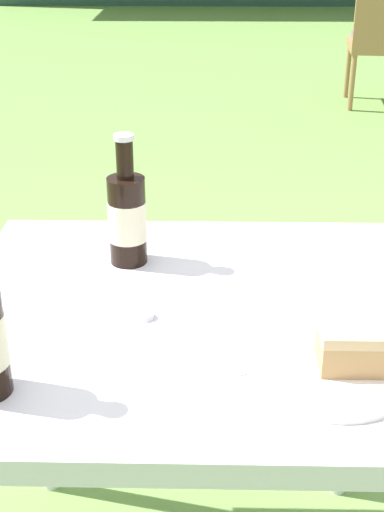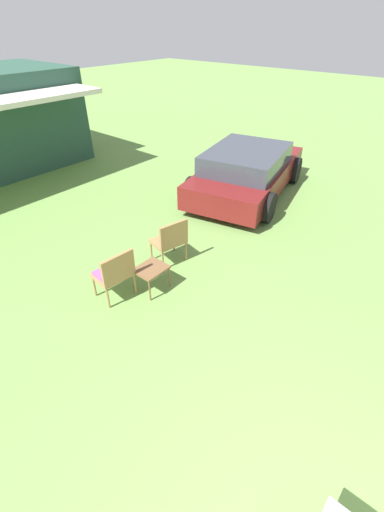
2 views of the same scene
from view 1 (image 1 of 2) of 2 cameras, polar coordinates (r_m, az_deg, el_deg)
name	(u,v)px [view 1 (image 1 of 2)]	position (r m, az deg, el deg)	size (l,w,h in m)	color
patio_table	(191,347)	(1.23, -0.10, -7.28)	(0.80, 0.74, 0.72)	silver
cake_on_plate	(340,358)	(1.06, 11.73, -8.03)	(0.24, 0.24, 0.07)	white
cola_bottle_near	(127,217)	(1.32, -5.21, 3.15)	(0.07, 0.07, 0.25)	black
fork	(300,362)	(1.07, 8.63, -8.36)	(0.19, 0.07, 0.01)	silver
loose_bottle_cap	(146,315)	(1.17, -3.71, -4.77)	(0.03, 0.03, 0.01)	silver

